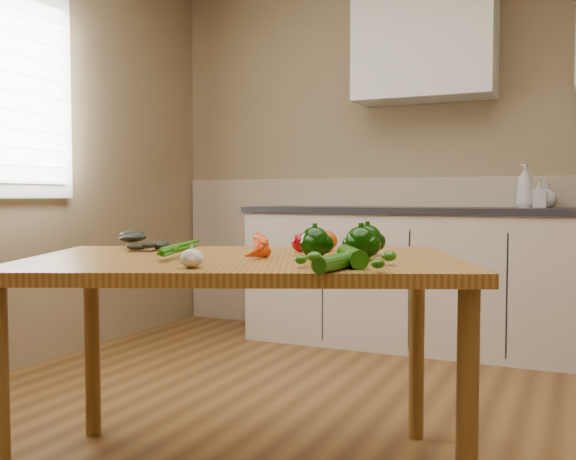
# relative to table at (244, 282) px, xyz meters

# --- Properties ---
(room) EXTENTS (4.04, 5.04, 2.64)m
(room) POSITION_rel_table_xyz_m (0.18, 0.18, 0.57)
(room) COLOR brown
(room) RESTS_ON ground
(counter_run) EXTENTS (2.84, 0.64, 1.14)m
(counter_run) POSITION_rel_table_xyz_m (0.39, 2.20, -0.22)
(counter_run) COLOR beige
(counter_run) RESTS_ON ground
(upper_cabinets) EXTENTS (2.15, 0.35, 0.70)m
(upper_cabinets) POSITION_rel_table_xyz_m (0.69, 2.33, 1.27)
(upper_cabinets) COLOR silver
(upper_cabinets) RESTS_ON room
(window_blinds) EXTENTS (0.08, 0.98, 1.18)m
(window_blinds) POSITION_rel_table_xyz_m (-1.78, 0.61, 0.87)
(window_blinds) COLOR silver
(window_blinds) RESTS_ON room
(table) EXTENTS (1.67, 1.41, 0.77)m
(table) POSITION_rel_table_xyz_m (0.00, 0.00, 0.00)
(table) COLOR #AE7632
(table) RESTS_ON ground
(soap_bottle_a) EXTENTS (0.15, 0.15, 0.27)m
(soap_bottle_a) POSITION_rel_table_xyz_m (0.72, 2.33, 0.36)
(soap_bottle_a) COLOR silver
(soap_bottle_a) RESTS_ON counter_run
(soap_bottle_b) EXTENTS (0.09, 0.09, 0.17)m
(soap_bottle_b) POSITION_rel_table_xyz_m (0.79, 2.32, 0.30)
(soap_bottle_b) COLOR silver
(soap_bottle_b) RESTS_ON counter_run
(soap_bottle_c) EXTENTS (0.16, 0.16, 0.15)m
(soap_bottle_c) POSITION_rel_table_xyz_m (0.84, 2.37, 0.30)
(soap_bottle_c) COLOR silver
(soap_bottle_c) RESTS_ON counter_run
(carrot_bunch) EXTENTS (0.32, 0.29, 0.07)m
(carrot_bunch) POSITION_rel_table_xyz_m (-0.04, -0.00, 0.12)
(carrot_bunch) COLOR red
(carrot_bunch) RESTS_ON table
(leafy_greens) EXTENTS (0.20, 0.18, 0.10)m
(leafy_greens) POSITION_rel_table_xyz_m (-0.46, 0.09, 0.14)
(leafy_greens) COLOR black
(leafy_greens) RESTS_ON table
(garlic_bulb) EXTENTS (0.07, 0.07, 0.06)m
(garlic_bulb) POSITION_rel_table_xyz_m (0.03, -0.36, 0.11)
(garlic_bulb) COLOR beige
(garlic_bulb) RESTS_ON table
(pepper_a) EXTENTS (0.10, 0.10, 0.10)m
(pepper_a) POSITION_rel_table_xyz_m (0.23, 0.07, 0.14)
(pepper_a) COLOR black
(pepper_a) RESTS_ON table
(pepper_b) EXTENTS (0.10, 0.10, 0.10)m
(pepper_b) POSITION_rel_table_xyz_m (0.36, 0.23, 0.14)
(pepper_b) COLOR black
(pepper_b) RESTS_ON table
(pepper_c) EXTENTS (0.11, 0.11, 0.11)m
(pepper_c) POSITION_rel_table_xyz_m (0.39, 0.07, 0.14)
(pepper_c) COLOR black
(pepper_c) RESTS_ON table
(tomato_a) EXTENTS (0.07, 0.07, 0.07)m
(tomato_a) POSITION_rel_table_xyz_m (0.10, 0.25, 0.12)
(tomato_a) COLOR #8C020B
(tomato_a) RESTS_ON table
(tomato_b) EXTENTS (0.08, 0.08, 0.08)m
(tomato_b) POSITION_rel_table_xyz_m (0.17, 0.34, 0.12)
(tomato_b) COLOR #B94304
(tomato_b) RESTS_ON table
(tomato_c) EXTENTS (0.08, 0.08, 0.07)m
(tomato_c) POSITION_rel_table_xyz_m (0.33, 0.29, 0.12)
(tomato_c) COLOR #B94304
(tomato_c) RESTS_ON table
(zucchini_a) EXTENTS (0.16, 0.22, 0.06)m
(zucchini_a) POSITION_rel_table_xyz_m (0.42, -0.11, 0.11)
(zucchini_a) COLOR #154D08
(zucchini_a) RESTS_ON table
(zucchini_b) EXTENTS (0.07, 0.24, 0.05)m
(zucchini_b) POSITION_rel_table_xyz_m (0.42, -0.23, 0.11)
(zucchini_b) COLOR #154D08
(zucchini_b) RESTS_ON table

